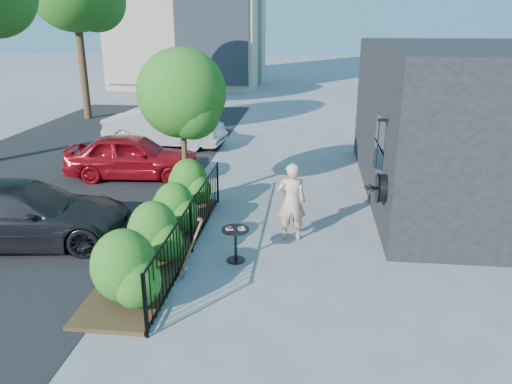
# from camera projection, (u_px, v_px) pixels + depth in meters

# --- Properties ---
(ground) EXTENTS (120.00, 120.00, 0.00)m
(ground) POSITION_uv_depth(u_px,v_px,m) (263.00, 255.00, 10.30)
(ground) COLOR gray
(ground) RESTS_ON ground
(shop_building) EXTENTS (6.22, 9.00, 4.00)m
(shop_building) POSITION_uv_depth(u_px,v_px,m) (485.00, 123.00, 13.29)
(shop_building) COLOR black
(shop_building) RESTS_ON ground
(fence) EXTENTS (0.05, 6.05, 1.10)m
(fence) POSITION_uv_depth(u_px,v_px,m) (191.00, 227.00, 10.28)
(fence) COLOR black
(fence) RESTS_ON ground
(planting_bed) EXTENTS (1.30, 6.00, 0.08)m
(planting_bed) POSITION_uv_depth(u_px,v_px,m) (160.00, 248.00, 10.52)
(planting_bed) COLOR #382616
(planting_bed) RESTS_ON ground
(shrubs) EXTENTS (1.10, 5.60, 1.24)m
(shrubs) POSITION_uv_depth(u_px,v_px,m) (164.00, 218.00, 10.39)
(shrubs) COLOR #164F12
(shrubs) RESTS_ON ground
(patio_tree) EXTENTS (2.20, 2.20, 3.94)m
(patio_tree) POSITION_uv_depth(u_px,v_px,m) (184.00, 99.00, 12.22)
(patio_tree) COLOR #3F2B19
(patio_tree) RESTS_ON ground
(street) EXTENTS (9.00, 30.00, 0.01)m
(street) POSITION_uv_depth(u_px,v_px,m) (23.00, 194.00, 13.85)
(street) COLOR black
(street) RESTS_ON ground
(cafe_table) EXTENTS (0.55, 0.55, 0.74)m
(cafe_table) POSITION_uv_depth(u_px,v_px,m) (236.00, 239.00, 9.91)
(cafe_table) COLOR black
(cafe_table) RESTS_ON ground
(woman) EXTENTS (0.65, 0.45, 1.74)m
(woman) POSITION_uv_depth(u_px,v_px,m) (291.00, 202.00, 10.81)
(woman) COLOR tan
(woman) RESTS_ON ground
(shovel) EXTENTS (0.47, 0.16, 1.26)m
(shovel) POSITION_uv_depth(u_px,v_px,m) (190.00, 252.00, 9.20)
(shovel) COLOR brown
(shovel) RESTS_ON ground
(car_red) EXTENTS (4.10, 1.88, 1.36)m
(car_red) POSITION_uv_depth(u_px,v_px,m) (133.00, 156.00, 15.14)
(car_red) COLOR #A60D19
(car_red) RESTS_ON ground
(car_silver) EXTENTS (4.64, 1.99, 1.49)m
(car_silver) POSITION_uv_depth(u_px,v_px,m) (165.00, 127.00, 18.89)
(car_silver) COLOR #B2B2B7
(car_silver) RESTS_ON ground
(car_darkgrey) EXTENTS (4.91, 2.63, 1.35)m
(car_darkgrey) POSITION_uv_depth(u_px,v_px,m) (23.00, 214.00, 10.66)
(car_darkgrey) COLOR black
(car_darkgrey) RESTS_ON ground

